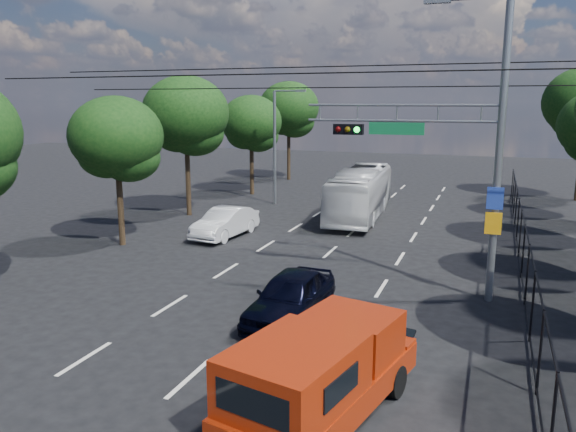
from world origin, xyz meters
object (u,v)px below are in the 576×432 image
at_px(signal_mast, 459,138).
at_px(navy_hatchback, 291,297).
at_px(white_bus, 360,193).
at_px(white_van, 225,223).
at_px(red_pickup, 322,371).

distance_m(signal_mast, navy_hatchback, 7.28).
relative_size(signal_mast, navy_hatchback, 2.22).
xyz_separation_m(navy_hatchback, white_bus, (-1.53, 15.64, 0.63)).
bearing_deg(signal_mast, white_van, 155.19).
xyz_separation_m(red_pickup, white_van, (-8.93, 13.58, -0.38)).
height_order(red_pickup, white_bus, white_bus).
xyz_separation_m(signal_mast, red_pickup, (-1.85, -8.59, -4.17)).
bearing_deg(red_pickup, white_bus, 100.91).
distance_m(signal_mast, white_van, 12.72).
bearing_deg(white_bus, signal_mast, -67.64).
xyz_separation_m(white_bus, white_van, (-4.99, -6.86, -0.67)).
xyz_separation_m(signal_mast, white_bus, (-5.79, 11.84, -3.88)).
bearing_deg(navy_hatchback, white_van, 128.54).
distance_m(navy_hatchback, white_bus, 15.73).
bearing_deg(signal_mast, white_bus, 116.07).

